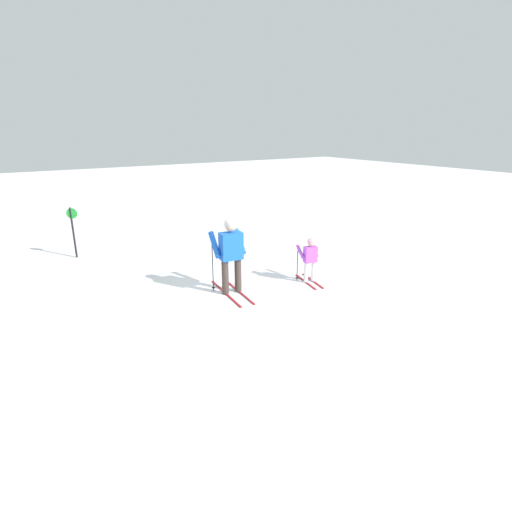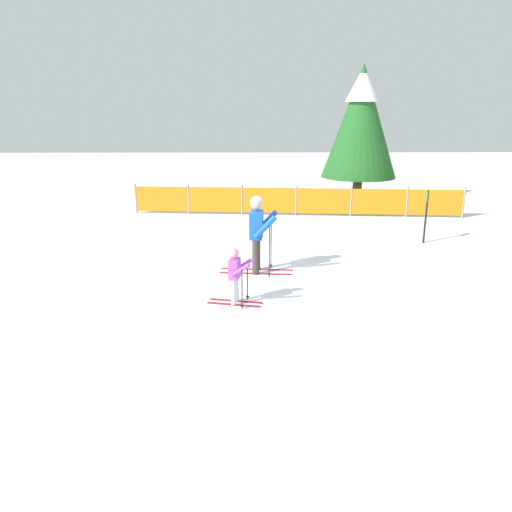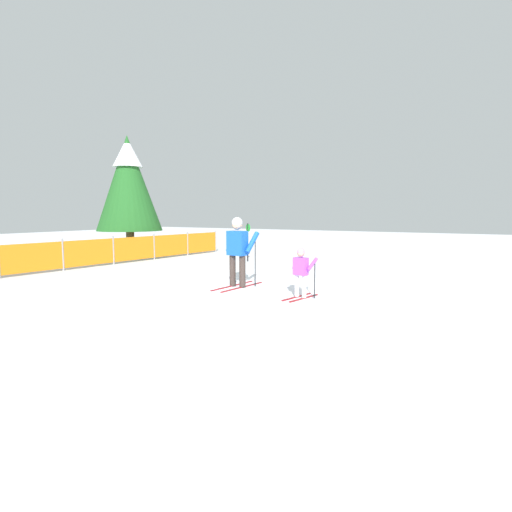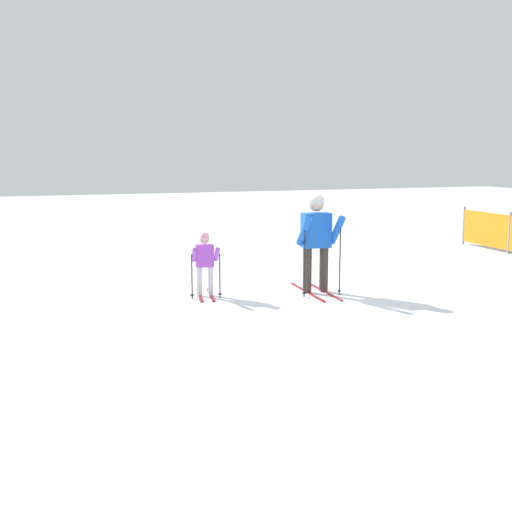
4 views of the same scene
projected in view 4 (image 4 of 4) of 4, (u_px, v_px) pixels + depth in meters
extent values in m
plane|color=white|center=(319.00, 292.00, 10.87)|extent=(60.00, 60.00, 0.00)
cube|color=maroon|center=(323.00, 291.00, 10.89)|extent=(1.57, 0.20, 0.02)
cube|color=maroon|center=(307.00, 292.00, 10.81)|extent=(1.57, 0.20, 0.02)
cylinder|color=#3F332D|center=(324.00, 269.00, 10.83)|extent=(0.15, 0.15, 0.74)
cylinder|color=#3F332D|center=(307.00, 270.00, 10.75)|extent=(0.15, 0.15, 0.74)
cube|color=blue|center=(316.00, 230.00, 10.69)|extent=(0.31, 0.49, 0.58)
cylinder|color=blue|center=(337.00, 230.00, 10.57)|extent=(0.50, 0.16, 0.52)
cylinder|color=blue|center=(304.00, 231.00, 10.42)|extent=(0.50, 0.16, 0.52)
sphere|color=#D8AD8C|center=(316.00, 204.00, 10.62)|extent=(0.25, 0.25, 0.25)
sphere|color=silver|center=(317.00, 201.00, 10.62)|extent=(0.26, 0.26, 0.26)
cylinder|color=black|center=(340.00, 260.00, 10.57)|extent=(0.02, 0.02, 1.16)
cylinder|color=black|center=(339.00, 291.00, 10.64)|extent=(0.07, 0.07, 0.01)
cylinder|color=black|center=(304.00, 262.00, 10.39)|extent=(0.02, 0.02, 1.16)
cylinder|color=black|center=(304.00, 293.00, 10.47)|extent=(0.07, 0.07, 0.01)
cube|color=maroon|center=(211.00, 295.00, 10.58)|extent=(0.97, 0.25, 0.02)
cube|color=maroon|center=(199.00, 295.00, 10.55)|extent=(0.97, 0.25, 0.02)
cylinder|color=silver|center=(211.00, 280.00, 10.54)|extent=(0.09, 0.09, 0.47)
cylinder|color=silver|center=(199.00, 281.00, 10.51)|extent=(0.09, 0.09, 0.47)
cube|color=#B24CD8|center=(205.00, 256.00, 10.46)|extent=(0.22, 0.32, 0.36)
cylinder|color=#B24CD8|center=(217.00, 254.00, 10.34)|extent=(0.36, 0.15, 0.27)
cylinder|color=#B24CD8|center=(194.00, 255.00, 10.28)|extent=(0.36, 0.15, 0.27)
sphere|color=#D8AD8C|center=(204.00, 239.00, 10.42)|extent=(0.16, 0.16, 0.16)
sphere|color=pink|center=(204.00, 237.00, 10.42)|extent=(0.16, 0.16, 0.16)
cylinder|color=black|center=(220.00, 276.00, 10.36)|extent=(0.02, 0.02, 0.73)
cylinder|color=black|center=(220.00, 294.00, 10.41)|extent=(0.07, 0.07, 0.01)
cylinder|color=black|center=(192.00, 277.00, 10.29)|extent=(0.02, 0.02, 0.73)
cylinder|color=black|center=(192.00, 295.00, 10.34)|extent=(0.07, 0.07, 0.01)
cylinder|color=gray|center=(464.00, 225.00, 16.76)|extent=(0.06, 0.06, 0.98)
cylinder|color=gray|center=(510.00, 233.00, 15.07)|extent=(0.06, 0.06, 0.98)
cube|color=orange|center=(486.00, 229.00, 15.91)|extent=(1.79, 0.19, 0.83)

